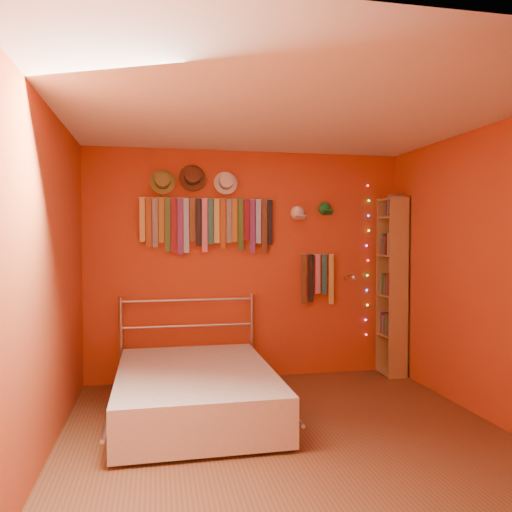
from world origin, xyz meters
TOP-DOWN VIEW (x-y plane):
  - ground at (0.00, 0.00)m, footprint 3.50×3.50m
  - back_wall at (0.00, 1.75)m, footprint 3.50×0.02m
  - right_wall at (1.75, 0.00)m, footprint 0.02×3.50m
  - left_wall at (-1.75, 0.00)m, footprint 0.02×3.50m
  - ceiling at (0.00, 0.00)m, footprint 3.50×3.50m
  - tie_rack at (-0.45, 1.69)m, footprint 1.45×0.03m
  - small_tie_rack at (0.78, 1.69)m, footprint 0.40×0.03m
  - fedora_olive at (-0.92, 1.66)m, footprint 0.27×0.15m
  - fedora_brown at (-0.61, 1.65)m, footprint 0.29×0.15m
  - fedora_white at (-0.25, 1.66)m, footprint 0.25×0.14m
  - cap_white at (0.55, 1.70)m, footprint 0.17×0.21m
  - cap_green at (0.87, 1.70)m, footprint 0.16×0.20m
  - fairy_lights at (1.39, 1.71)m, footprint 0.06×0.02m
  - reading_lamp at (1.14, 1.54)m, footprint 0.06×0.27m
  - bookshelf at (1.66, 1.53)m, footprint 0.25×0.34m
  - bed at (-0.67, 0.67)m, footprint 1.43×1.95m

SIDE VIEW (x-z plane):
  - ground at x=0.00m, z-range 0.00..0.00m
  - bed at x=-0.67m, z-range -0.25..0.69m
  - bookshelf at x=1.66m, z-range 0.02..2.02m
  - reading_lamp at x=1.14m, z-range 1.07..1.15m
  - small_tie_rack at x=0.78m, z-range 0.84..1.41m
  - back_wall at x=0.00m, z-range 0.00..2.50m
  - right_wall at x=1.75m, z-range 0.00..2.50m
  - left_wall at x=-1.75m, z-range 0.00..2.50m
  - fairy_lights at x=1.39m, z-range 0.42..2.16m
  - tie_rack at x=-0.45m, z-range 1.42..2.02m
  - cap_white at x=0.55m, z-range 1.74..1.91m
  - cap_green at x=0.87m, z-range 1.80..1.96m
  - fedora_olive at x=-0.92m, z-range 2.01..2.28m
  - fedora_white at x=-0.25m, z-range 2.02..2.27m
  - fedora_brown at x=-0.61m, z-range 2.05..2.34m
  - ceiling at x=0.00m, z-range 2.49..2.51m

